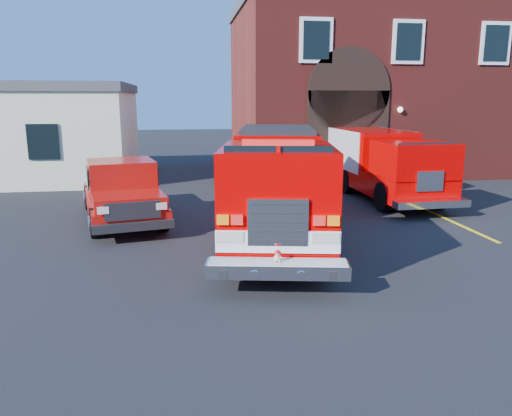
{
  "coord_description": "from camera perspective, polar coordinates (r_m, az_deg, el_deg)",
  "views": [
    {
      "loc": [
        -1.58,
        -11.85,
        3.67
      ],
      "look_at": [
        0.0,
        -1.2,
        1.3
      ],
      "focal_mm": 35.0,
      "sensor_mm": 36.0,
      "label": 1
    }
  ],
  "objects": [
    {
      "name": "parking_stripe_near",
      "position": [
        15.62,
        23.03,
        -2.18
      ],
      "size": [
        0.12,
        3.0,
        0.01
      ],
      "primitive_type": "cube",
      "color": "yellow",
      "rests_on": "ground"
    },
    {
      "name": "ground",
      "position": [
        12.51,
        -0.81,
        -4.65
      ],
      "size": [
        100.0,
        100.0,
        0.0
      ],
      "primitive_type": "plane",
      "color": "black",
      "rests_on": "ground"
    },
    {
      "name": "pickup_truck",
      "position": [
        15.83,
        -15.13,
        1.85
      ],
      "size": [
        3.21,
        6.03,
        1.88
      ],
      "color": "black",
      "rests_on": "ground"
    },
    {
      "name": "side_building",
      "position": [
        25.97,
        -25.3,
        8.0
      ],
      "size": [
        10.2,
        8.2,
        4.35
      ],
      "color": "beige",
      "rests_on": "ground"
    },
    {
      "name": "parking_stripe_far",
      "position": [
        20.84,
        14.53,
        1.88
      ],
      "size": [
        0.12,
        3.0,
        0.01
      ],
      "primitive_type": "cube",
      "color": "yellow",
      "rests_on": "ground"
    },
    {
      "name": "fire_engine",
      "position": [
        13.62,
        2.42,
        3.06
      ],
      "size": [
        4.17,
        9.45,
        2.82
      ],
      "color": "black",
      "rests_on": "ground"
    },
    {
      "name": "parking_stripe_mid",
      "position": [
        18.17,
        18.17,
        0.14
      ],
      "size": [
        0.12,
        3.0,
        0.01
      ],
      "primitive_type": "cube",
      "color": "yellow",
      "rests_on": "ground"
    },
    {
      "name": "fire_station",
      "position": [
        27.92,
        14.18,
        13.24
      ],
      "size": [
        15.2,
        10.2,
        8.45
      ],
      "color": "maroon",
      "rests_on": "ground"
    },
    {
      "name": "secondary_truck",
      "position": [
        19.57,
        14.07,
        5.21
      ],
      "size": [
        2.58,
        7.66,
        2.46
      ],
      "color": "black",
      "rests_on": "ground"
    }
  ]
}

